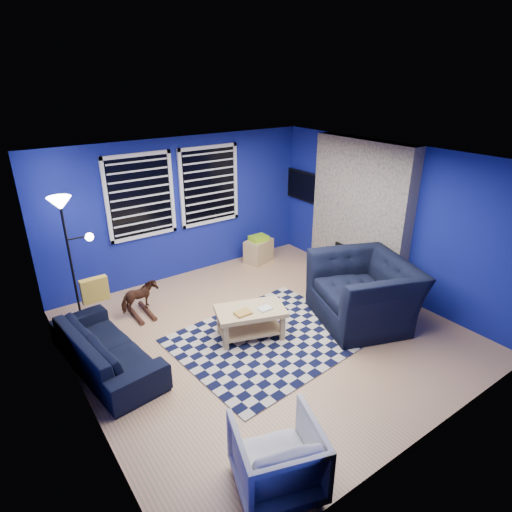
{
  "coord_description": "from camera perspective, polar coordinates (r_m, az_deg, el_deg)",
  "views": [
    {
      "loc": [
        -3.15,
        -4.22,
        3.49
      ],
      "look_at": [
        0.05,
        0.3,
        1.1
      ],
      "focal_mm": 30.0,
      "sensor_mm": 36.0,
      "label": 1
    }
  ],
  "objects": [
    {
      "name": "wall_back",
      "position": [
        7.75,
        -9.81,
        6.22
      ],
      "size": [
        5.0,
        0.0,
        5.0
      ],
      "primitive_type": "plane",
      "rotation": [
        1.57,
        0.0,
        0.0
      ],
      "color": "navy",
      "rests_on": "floor"
    },
    {
      "name": "rug",
      "position": [
        6.18,
        1.75,
        -10.93
      ],
      "size": [
        2.67,
        2.21,
        0.02
      ],
      "primitive_type": "cube",
      "rotation": [
        0.0,
        0.0,
        0.09
      ],
      "color": "black",
      "rests_on": "floor"
    },
    {
      "name": "window_right",
      "position": [
        7.86,
        -6.22,
        9.33
      ],
      "size": [
        1.17,
        0.06,
        1.42
      ],
      "color": "black",
      "rests_on": "wall_back"
    },
    {
      "name": "coffee_table",
      "position": [
        6.05,
        -0.75,
        -8.12
      ],
      "size": [
        1.08,
        0.83,
        0.48
      ],
      "rotation": [
        0.0,
        0.0,
        -0.33
      ],
      "color": "tan",
      "rests_on": "rug"
    },
    {
      "name": "cabinet",
      "position": [
        8.46,
        0.35,
        0.79
      ],
      "size": [
        0.63,
        0.51,
        0.54
      ],
      "rotation": [
        0.0,
        0.0,
        0.31
      ],
      "color": "tan",
      "rests_on": "floor"
    },
    {
      "name": "ceiling",
      "position": [
        5.35,
        1.46,
        12.7
      ],
      "size": [
        5.0,
        5.0,
        0.0
      ],
      "primitive_type": "plane",
      "rotation": [
        3.14,
        0.0,
        0.0
      ],
      "color": "white",
      "rests_on": "wall_back"
    },
    {
      "name": "wall_left",
      "position": [
        4.82,
        -23.48,
        -6.48
      ],
      "size": [
        0.0,
        5.0,
        5.0
      ],
      "primitive_type": "plane",
      "rotation": [
        1.57,
        0.0,
        1.57
      ],
      "color": "navy",
      "rests_on": "floor"
    },
    {
      "name": "wall_right",
      "position": [
        7.4,
        17.15,
        4.68
      ],
      "size": [
        0.0,
        5.0,
        5.0
      ],
      "primitive_type": "plane",
      "rotation": [
        1.57,
        0.0,
        -1.57
      ],
      "color": "navy",
      "rests_on": "floor"
    },
    {
      "name": "rocking_horse",
      "position": [
        6.82,
        -15.27,
        -5.35
      ],
      "size": [
        0.34,
        0.6,
        0.47
      ],
      "primitive_type": "imported",
      "rotation": [
        0.0,
        0.0,
        1.73
      ],
      "color": "#472D17",
      "rests_on": "floor"
    },
    {
      "name": "throw_pillow",
      "position": [
        6.31,
        -20.72,
        -4.24
      ],
      "size": [
        0.36,
        0.11,
        0.35
      ],
      "primitive_type": "cube",
      "rotation": [
        0.0,
        0.0,
        -0.0
      ],
      "color": "gold",
      "rests_on": "sofa"
    },
    {
      "name": "fireplace",
      "position": [
        7.6,
        13.51,
        5.16
      ],
      "size": [
        0.65,
        2.0,
        2.5
      ],
      "color": "gray",
      "rests_on": "floor"
    },
    {
      "name": "floor_lamp",
      "position": [
        6.56,
        -24.14,
        4.29
      ],
      "size": [
        0.52,
        0.32,
        1.92
      ],
      "color": "black",
      "rests_on": "floor"
    },
    {
      "name": "armchair_big",
      "position": [
        6.59,
        14.14,
        -4.6
      ],
      "size": [
        1.81,
        1.7,
        0.95
      ],
      "primitive_type": "imported",
      "rotation": [
        0.0,
        0.0,
        -1.91
      ],
      "color": "black",
      "rests_on": "floor"
    },
    {
      "name": "armchair_bent",
      "position": [
        4.2,
        2.82,
        -25.16
      ],
      "size": [
        0.95,
        0.96,
        0.7
      ],
      "primitive_type": "imported",
      "rotation": [
        0.0,
        0.0,
        2.82
      ],
      "color": "gray",
      "rests_on": "floor"
    },
    {
      "name": "floor",
      "position": [
        6.31,
        1.23,
        -10.19
      ],
      "size": [
        5.0,
        5.0,
        0.0
      ],
      "primitive_type": "plane",
      "color": "tan",
      "rests_on": "ground"
    },
    {
      "name": "sofa",
      "position": [
        5.84,
        -19.38,
        -11.5
      ],
      "size": [
        1.98,
        0.97,
        0.56
      ],
      "primitive_type": "imported",
      "rotation": [
        0.0,
        0.0,
        1.69
      ],
      "color": "black",
      "rests_on": "floor"
    },
    {
      "name": "window_left",
      "position": [
        7.34,
        -15.15,
        7.64
      ],
      "size": [
        1.17,
        0.06,
        1.42
      ],
      "color": "black",
      "rests_on": "wall_back"
    },
    {
      "name": "tv",
      "position": [
        8.62,
        6.57,
        9.19
      ],
      "size": [
        0.07,
        1.0,
        0.58
      ],
      "color": "black",
      "rests_on": "wall_right"
    }
  ]
}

